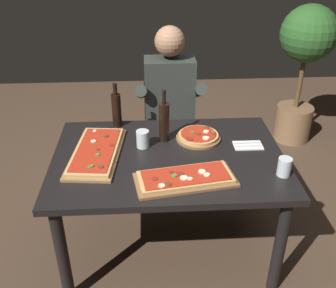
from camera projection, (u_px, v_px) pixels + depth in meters
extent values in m
plane|color=#4C3828|center=(168.00, 245.00, 2.73)|extent=(6.40, 6.40, 0.00)
cube|color=black|center=(168.00, 158.00, 2.37)|extent=(1.40, 0.96, 0.04)
cylinder|color=black|center=(62.00, 255.00, 2.18)|extent=(0.07, 0.07, 0.70)
cylinder|color=black|center=(280.00, 246.00, 2.24)|extent=(0.07, 0.07, 0.70)
cylinder|color=black|center=(82.00, 174.00, 2.87)|extent=(0.07, 0.07, 0.70)
cylinder|color=black|center=(247.00, 169.00, 2.93)|extent=(0.07, 0.07, 0.70)
cube|color=brown|center=(185.00, 180.00, 2.12)|extent=(0.58, 0.32, 0.02)
cube|color=tan|center=(185.00, 177.00, 2.11)|extent=(0.53, 0.29, 0.02)
cube|color=#B72D19|center=(185.00, 175.00, 2.10)|extent=(0.49, 0.26, 0.01)
cylinder|color=beige|center=(202.00, 171.00, 2.12)|extent=(0.04, 0.04, 0.01)
cylinder|color=maroon|center=(172.00, 172.00, 2.12)|extent=(0.02, 0.02, 0.01)
cylinder|color=#4C7F2D|center=(174.00, 175.00, 2.09)|extent=(0.03, 0.03, 0.01)
cylinder|color=brown|center=(168.00, 184.00, 2.02)|extent=(0.03, 0.03, 0.01)
cylinder|color=maroon|center=(180.00, 174.00, 2.10)|extent=(0.04, 0.04, 0.01)
cylinder|color=beige|center=(184.00, 178.00, 2.07)|extent=(0.04, 0.04, 0.01)
cylinder|color=beige|center=(190.00, 179.00, 2.07)|extent=(0.03, 0.03, 0.00)
cylinder|color=beige|center=(162.00, 186.00, 2.01)|extent=(0.04, 0.04, 0.01)
cylinder|color=maroon|center=(155.00, 179.00, 2.07)|extent=(0.04, 0.04, 0.00)
cylinder|color=beige|center=(207.00, 175.00, 2.10)|extent=(0.04, 0.04, 0.01)
cube|color=olive|center=(96.00, 153.00, 2.36)|extent=(0.34, 0.62, 0.02)
cube|color=tan|center=(96.00, 151.00, 2.35)|extent=(0.30, 0.57, 0.02)
cube|color=#B72D19|center=(96.00, 149.00, 2.34)|extent=(0.27, 0.53, 0.01)
cylinder|color=#4C7F2D|center=(92.00, 166.00, 2.17)|extent=(0.02, 0.02, 0.01)
cylinder|color=beige|center=(93.00, 141.00, 2.42)|extent=(0.03, 0.03, 0.00)
cylinder|color=#4C7F2D|center=(98.00, 155.00, 2.27)|extent=(0.03, 0.03, 0.01)
cylinder|color=beige|center=(95.00, 131.00, 2.53)|extent=(0.02, 0.02, 0.00)
cylinder|color=brown|center=(101.00, 167.00, 2.17)|extent=(0.03, 0.03, 0.01)
cylinder|color=brown|center=(106.00, 136.00, 2.47)|extent=(0.03, 0.03, 0.01)
cylinder|color=maroon|center=(111.00, 145.00, 2.37)|extent=(0.03, 0.03, 0.00)
cylinder|color=#4C7F2D|center=(90.00, 167.00, 2.16)|extent=(0.02, 0.02, 0.01)
cylinder|color=brown|center=(97.00, 149.00, 2.33)|extent=(0.02, 0.02, 0.00)
cylinder|color=brown|center=(198.00, 138.00, 2.53)|extent=(0.29, 0.29, 0.02)
cylinder|color=tan|center=(198.00, 135.00, 2.52)|extent=(0.26, 0.26, 0.02)
cylinder|color=#B72D19|center=(198.00, 134.00, 2.51)|extent=(0.23, 0.23, 0.01)
cylinder|color=brown|center=(198.00, 134.00, 2.50)|extent=(0.03, 0.03, 0.01)
cylinder|color=beige|center=(206.00, 138.00, 2.45)|extent=(0.04, 0.04, 0.01)
cylinder|color=brown|center=(188.00, 138.00, 2.45)|extent=(0.03, 0.03, 0.00)
cylinder|color=brown|center=(207.00, 127.00, 2.58)|extent=(0.03, 0.03, 0.00)
cylinder|color=maroon|center=(190.00, 139.00, 2.44)|extent=(0.04, 0.04, 0.01)
cylinder|color=#4C7F2D|center=(192.00, 132.00, 2.52)|extent=(0.03, 0.03, 0.00)
cylinder|color=beige|center=(206.00, 131.00, 2.52)|extent=(0.04, 0.04, 0.01)
cylinder|color=brown|center=(206.00, 135.00, 2.48)|extent=(0.03, 0.03, 0.01)
cylinder|color=brown|center=(189.00, 139.00, 2.44)|extent=(0.03, 0.03, 0.00)
cylinder|color=maroon|center=(213.00, 133.00, 2.51)|extent=(0.04, 0.04, 0.00)
cylinder|color=#4C7F2D|center=(214.00, 132.00, 2.52)|extent=(0.02, 0.02, 0.01)
cylinder|color=black|center=(117.00, 110.00, 2.63)|extent=(0.06, 0.06, 0.23)
cylinder|color=black|center=(115.00, 90.00, 2.56)|extent=(0.03, 0.03, 0.07)
cylinder|color=black|center=(115.00, 84.00, 2.54)|extent=(0.03, 0.03, 0.01)
cylinder|color=black|center=(164.00, 122.00, 2.45)|extent=(0.07, 0.07, 0.26)
cylinder|color=black|center=(164.00, 98.00, 2.37)|extent=(0.02, 0.02, 0.08)
cylinder|color=black|center=(164.00, 91.00, 2.35)|extent=(0.03, 0.03, 0.01)
cylinder|color=silver|center=(284.00, 167.00, 2.15)|extent=(0.08, 0.08, 0.11)
cylinder|color=#5B3814|center=(283.00, 173.00, 2.17)|extent=(0.06, 0.06, 0.03)
cylinder|color=silver|center=(143.00, 139.00, 2.42)|extent=(0.08, 0.08, 0.11)
cube|color=white|center=(248.00, 145.00, 2.45)|extent=(0.18, 0.11, 0.01)
cube|color=silver|center=(249.00, 146.00, 2.43)|extent=(0.17, 0.01, 0.00)
cube|color=silver|center=(247.00, 143.00, 2.46)|extent=(0.17, 0.02, 0.00)
cube|color=black|center=(170.00, 137.00, 3.19)|extent=(0.44, 0.44, 0.04)
cube|color=black|center=(168.00, 101.00, 3.24)|extent=(0.40, 0.04, 0.42)
cylinder|color=black|center=(147.00, 174.00, 3.13)|extent=(0.04, 0.04, 0.41)
cylinder|color=black|center=(194.00, 172.00, 3.15)|extent=(0.04, 0.04, 0.41)
cylinder|color=black|center=(147.00, 149.00, 3.46)|extent=(0.04, 0.04, 0.41)
cylinder|color=black|center=(189.00, 148.00, 3.47)|extent=(0.04, 0.04, 0.41)
cylinder|color=#23232D|center=(158.00, 170.00, 3.13)|extent=(0.11, 0.11, 0.45)
cylinder|color=#23232D|center=(183.00, 170.00, 3.14)|extent=(0.11, 0.11, 0.45)
cube|color=#23232D|center=(170.00, 134.00, 3.06)|extent=(0.34, 0.40, 0.12)
cube|color=#2D332D|center=(170.00, 92.00, 2.99)|extent=(0.38, 0.22, 0.52)
sphere|color=#A37556|center=(170.00, 41.00, 2.79)|extent=(0.22, 0.22, 0.22)
cylinder|color=#2D332D|center=(141.00, 92.00, 2.92)|extent=(0.09, 0.31, 0.21)
cylinder|color=#2D332D|center=(199.00, 90.00, 2.94)|extent=(0.09, 0.31, 0.21)
cylinder|color=#846042|center=(293.00, 123.00, 3.96)|extent=(0.36, 0.36, 0.36)
cylinder|color=brown|center=(300.00, 82.00, 3.74)|extent=(0.04, 0.04, 0.52)
sphere|color=#285623|center=(309.00, 34.00, 3.51)|extent=(0.52, 0.52, 0.52)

